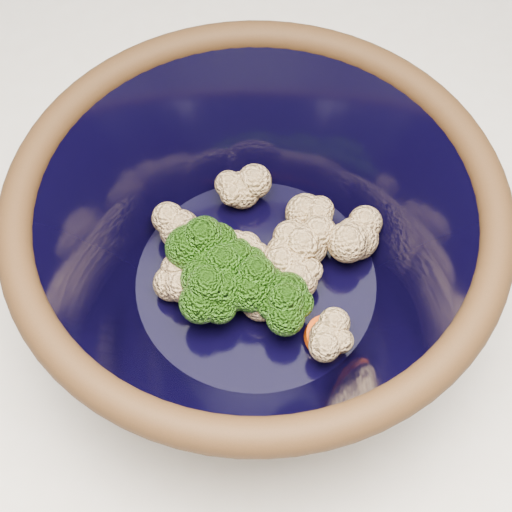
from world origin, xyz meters
TOP-DOWN VIEW (x-y plane):
  - ground at (0.00, 0.00)m, footprint 3.00×3.00m
  - counter at (0.00, 0.00)m, footprint 1.20×1.20m
  - mixing_bowl at (-0.05, -0.02)m, footprint 0.32×0.32m
  - vegetable_pile at (-0.06, -0.03)m, footprint 0.16×0.15m

SIDE VIEW (x-z plane):
  - ground at x=0.00m, z-range 0.00..0.00m
  - counter at x=0.00m, z-range 0.00..0.90m
  - vegetable_pile at x=-0.06m, z-range 0.93..0.98m
  - mixing_bowl at x=-0.05m, z-range 0.91..1.04m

